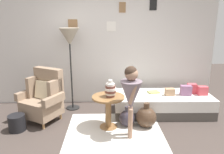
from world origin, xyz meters
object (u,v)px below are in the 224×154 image
(floor_lamp, at_px, (70,40))
(demijohn_far, at_px, (146,117))
(armchair, at_px, (44,98))
(side_table, at_px, (108,106))
(book_on_daybed, at_px, (153,92))
(magazine_basket, at_px, (17,123))
(person_child, at_px, (131,93))
(daybed, at_px, (162,104))
(vase_striped, at_px, (110,90))
(demijohn_near, at_px, (127,118))

(floor_lamp, height_order, demijohn_far, floor_lamp)
(demijohn_far, bearing_deg, armchair, 169.57)
(side_table, relative_size, demijohn_far, 1.30)
(demijohn_far, bearing_deg, book_on_daybed, 68.78)
(armchair, height_order, magazine_basket, armchair)
(book_on_daybed, bearing_deg, person_child, -120.00)
(daybed, relative_size, side_table, 3.29)
(daybed, height_order, magazine_basket, daybed)
(person_child, bearing_deg, vase_striped, 134.99)
(daybed, relative_size, demijohn_far, 4.28)
(magazine_basket, bearing_deg, armchair, 48.22)
(armchair, height_order, book_on_daybed, armchair)
(armchair, distance_m, magazine_basket, 0.63)
(vase_striped, height_order, person_child, person_child)
(side_table, distance_m, magazine_basket, 1.59)
(demijohn_near, bearing_deg, side_table, -171.02)
(vase_striped, bearing_deg, magazine_basket, -178.27)
(daybed, relative_size, demijohn_near, 5.18)
(vase_striped, relative_size, book_on_daybed, 1.34)
(person_child, xyz_separation_m, demijohn_near, (-0.02, 0.38, -0.61))
(armchair, bearing_deg, demijohn_near, -11.12)
(demijohn_far, height_order, magazine_basket, demijohn_far)
(daybed, distance_m, vase_striped, 1.31)
(book_on_daybed, bearing_deg, floor_lamp, 173.30)
(demijohn_near, bearing_deg, armchair, 168.88)
(daybed, distance_m, floor_lamp, 2.25)
(armchair, relative_size, side_table, 1.67)
(armchair, xyz_separation_m, magazine_basket, (-0.37, -0.41, -0.30))
(vase_striped, bearing_deg, armchair, 163.54)
(demijohn_far, bearing_deg, side_table, -179.17)
(demijohn_near, bearing_deg, daybed, 34.17)
(vase_striped, bearing_deg, demijohn_far, 1.93)
(armchair, height_order, person_child, person_child)
(demijohn_near, relative_size, demijohn_far, 0.83)
(daybed, relative_size, vase_striped, 6.50)
(person_child, bearing_deg, book_on_daybed, 60.00)
(daybed, distance_m, demijohn_far, 0.70)
(vase_striped, height_order, demijohn_near, vase_striped)
(daybed, distance_m, demijohn_near, 0.92)
(armchair, bearing_deg, person_child, -23.65)
(book_on_daybed, xyz_separation_m, magazine_basket, (-2.49, -0.74, -0.28))
(floor_lamp, distance_m, book_on_daybed, 1.98)
(vase_striped, height_order, demijohn_far, vase_striped)
(side_table, height_order, person_child, person_child)
(floor_lamp, relative_size, demijohn_near, 4.55)
(armchair, bearing_deg, book_on_daybed, 8.68)
(armchair, distance_m, book_on_daybed, 2.14)
(daybed, relative_size, floor_lamp, 1.14)
(vase_striped, distance_m, floor_lamp, 1.40)
(armchair, height_order, floor_lamp, floor_lamp)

